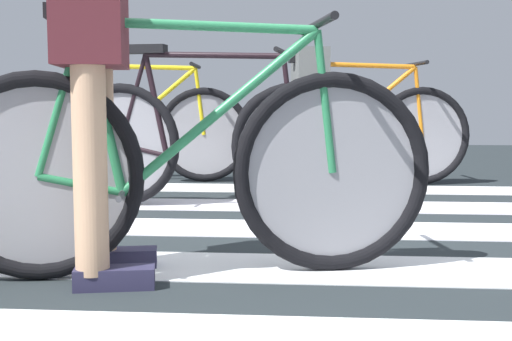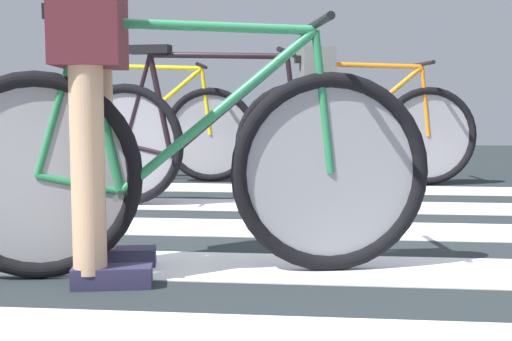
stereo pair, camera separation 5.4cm
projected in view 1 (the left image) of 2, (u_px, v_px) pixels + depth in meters
name	position (u px, v px, depth m)	size (l,w,h in m)	color
ground	(224.00, 254.00, 2.78)	(18.00, 14.00, 0.02)	#232A2D
crosswalk_markings	(203.00, 267.00, 2.51)	(5.37, 5.01, 0.00)	white
bicycle_1_of_4	(188.00, 167.00, 2.36)	(1.71, 0.56, 0.93)	black
cyclist_1_of_4	(95.00, 90.00, 2.29)	(0.38, 0.45, 1.01)	tan
bicycle_2_of_4	(204.00, 141.00, 3.87)	(1.73, 0.52, 0.93)	black
bicycle_3_of_4	(352.00, 133.00, 4.91)	(1.72, 0.54, 0.93)	black
cyclist_3_of_4	(310.00, 98.00, 4.86)	(0.37, 0.44, 0.98)	beige
bicycle_4_of_4	(136.00, 131.00, 5.16)	(1.74, 0.52, 0.93)	black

